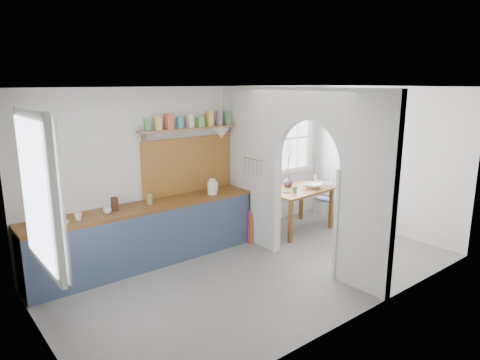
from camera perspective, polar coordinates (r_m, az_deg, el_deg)
floor at (r=6.31m, az=2.86°, el=-12.08°), size 5.80×3.20×0.01m
ceiling at (r=5.72m, az=3.16°, el=12.24°), size 5.80×3.20×0.01m
walls at (r=5.88m, az=3.00°, el=-0.53°), size 5.81×3.21×2.60m
partition at (r=6.37m, az=7.38°, el=1.81°), size 0.12×3.20×2.60m
kitchen_window at (r=4.48m, az=-25.52°, el=-1.50°), size 0.10×1.16×1.50m
nook_window at (r=8.16m, az=5.19°, el=5.38°), size 1.76×0.10×1.30m
counter at (r=6.58m, az=-12.41°, el=-7.01°), size 3.50×0.60×0.90m
sink at (r=6.00m, az=-23.70°, el=-5.43°), size 0.40×0.40×0.02m
backsplash at (r=6.99m, az=-6.89°, el=1.98°), size 1.65×0.03×0.90m
shelf at (r=6.82m, az=-6.66°, el=7.31°), size 1.75×0.20×0.21m
pendant_lamp at (r=6.75m, az=-2.52°, el=6.23°), size 0.26×0.26×0.16m
utensil_rail at (r=6.91m, az=1.83°, el=2.78°), size 0.02×0.50×0.02m
dining_table at (r=7.89m, az=7.51°, el=-3.94°), size 1.30×0.90×0.78m
chair_left at (r=7.40m, az=2.51°, el=-4.73°), size 0.46×0.46×0.84m
chair_right at (r=8.50m, az=11.70°, el=-2.40°), size 0.47×0.47×0.91m
kettle at (r=6.90m, az=-3.71°, el=-0.87°), size 0.22×0.18×0.25m
mug_a at (r=6.01m, az=-20.75°, el=-4.60°), size 0.11×0.11×0.09m
mug_b at (r=6.17m, az=-17.25°, el=-3.90°), size 0.14×0.14×0.09m
knife_block at (r=6.26m, az=-16.39°, el=-3.11°), size 0.11×0.14×0.19m
jar at (r=6.47m, az=-11.95°, el=-2.48°), size 0.13×0.13×0.16m
towel_magenta at (r=7.24m, az=1.21°, el=-6.35°), size 0.02×0.03×0.58m
towel_orange at (r=7.21m, az=1.46°, el=-6.64°), size 0.02×0.03×0.51m
bowl at (r=7.90m, az=9.63°, el=-0.76°), size 0.37×0.37×0.08m
table_cup at (r=7.54m, az=7.28°, el=-1.23°), size 0.15×0.15×0.11m
plate at (r=7.54m, az=6.21°, el=-1.57°), size 0.18×0.18×0.01m
vase at (r=7.93m, az=6.44°, el=-0.16°), size 0.24×0.24×0.20m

